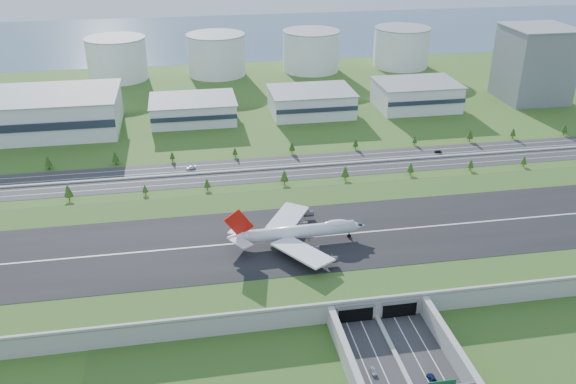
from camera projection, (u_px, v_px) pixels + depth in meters
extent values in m
plane|color=#285119|center=(343.00, 250.00, 273.33)|extent=(1200.00, 1200.00, 0.00)
cube|color=#969691|center=(344.00, 242.00, 271.58)|extent=(520.00, 100.00, 8.00)
cube|color=#2C511B|center=(344.00, 234.00, 269.80)|extent=(520.00, 100.00, 0.16)
cube|color=black|center=(344.00, 234.00, 269.74)|extent=(520.00, 58.00, 0.12)
cube|color=silver|center=(344.00, 234.00, 269.70)|extent=(520.00, 0.90, 0.02)
cube|color=#969691|center=(378.00, 299.00, 225.81)|extent=(520.00, 1.20, 1.20)
cube|color=black|center=(356.00, 314.00, 226.14)|extent=(13.00, 1.20, 6.00)
cube|color=black|center=(399.00, 309.00, 228.77)|extent=(13.00, 1.20, 6.00)
cube|color=#0C4C23|center=(442.00, 384.00, 186.25)|extent=(9.00, 0.30, 2.40)
cube|color=#28282B|center=(302.00, 167.00, 357.47)|extent=(560.00, 36.00, 0.12)
cylinder|color=#3D2819|center=(69.00, 198.00, 317.44)|extent=(0.50, 0.50, 3.04)
cone|color=#1F3B10|center=(68.00, 191.00, 315.74)|extent=(4.72, 4.72, 6.07)
cylinder|color=#3D2819|center=(145.00, 193.00, 323.69)|extent=(0.50, 0.50, 1.98)
cone|color=#1F3B10|center=(145.00, 189.00, 322.59)|extent=(3.08, 3.08, 3.96)
cylinder|color=#3D2819|center=(207.00, 188.00, 328.70)|extent=(0.50, 0.50, 2.30)
cone|color=#1F3B10|center=(207.00, 183.00, 327.41)|extent=(3.58, 3.58, 4.61)
cylinder|color=#3D2819|center=(284.00, 182.00, 335.13)|extent=(0.50, 0.50, 2.86)
cone|color=#1F3B10|center=(284.00, 176.00, 333.53)|extent=(4.45, 4.45, 5.72)
cylinder|color=#3D2819|center=(345.00, 177.00, 340.47)|extent=(0.50, 0.50, 2.84)
cone|color=#1F3B10|center=(345.00, 171.00, 338.88)|extent=(4.42, 4.42, 5.68)
cylinder|color=#3D2819|center=(410.00, 173.00, 346.45)|extent=(0.50, 0.50, 2.62)
cone|color=#1F3B10|center=(411.00, 167.00, 344.99)|extent=(4.07, 4.07, 5.24)
cylinder|color=#3D2819|center=(470.00, 169.00, 352.16)|extent=(0.50, 0.50, 2.35)
cone|color=#1F3B10|center=(471.00, 164.00, 350.85)|extent=(3.65, 3.65, 4.69)
cylinder|color=#3D2819|center=(523.00, 165.00, 357.31)|extent=(0.50, 0.50, 2.32)
cone|color=#1F3B10|center=(524.00, 160.00, 356.01)|extent=(3.61, 3.61, 4.64)
cylinder|color=#3D2819|center=(49.00, 167.00, 353.76)|extent=(0.50, 0.50, 2.75)
cone|color=#1F3B10|center=(48.00, 161.00, 352.22)|extent=(4.27, 4.27, 5.49)
cylinder|color=#3D2819|center=(116.00, 162.00, 359.63)|extent=(0.50, 0.50, 2.76)
cone|color=#1F3B10|center=(115.00, 157.00, 358.09)|extent=(4.29, 4.29, 5.51)
cylinder|color=#3D2819|center=(173.00, 159.00, 364.90)|extent=(0.50, 0.50, 2.01)
cone|color=#1F3B10|center=(172.00, 155.00, 363.78)|extent=(3.12, 3.12, 4.01)
cylinder|color=#3D2819|center=(235.00, 155.00, 370.72)|extent=(0.50, 0.50, 2.04)
cone|color=#1F3B10|center=(235.00, 151.00, 369.58)|extent=(3.17, 3.17, 4.08)
cylinder|color=#3D2819|center=(292.00, 151.00, 376.08)|extent=(0.50, 0.50, 2.50)
cone|color=#1F3B10|center=(292.00, 146.00, 374.68)|extent=(3.89, 3.89, 5.00)
cylinder|color=#3D2819|center=(355.00, 147.00, 382.41)|extent=(0.50, 0.50, 2.27)
cone|color=#1F3B10|center=(356.00, 143.00, 381.14)|extent=(3.53, 3.53, 4.54)
cylinder|color=#3D2819|center=(414.00, 143.00, 388.50)|extent=(0.50, 0.50, 2.00)
cone|color=#1F3B10|center=(415.00, 140.00, 387.39)|extent=(3.11, 3.11, 3.99)
cylinder|color=#3D2819|center=(469.00, 139.00, 394.13)|extent=(0.50, 0.50, 2.76)
cone|color=#1F3B10|center=(470.00, 134.00, 392.59)|extent=(4.29, 4.29, 5.52)
cylinder|color=#3D2819|center=(513.00, 137.00, 398.88)|extent=(0.50, 0.50, 2.40)
cone|color=#1F3B10|center=(513.00, 132.00, 397.54)|extent=(3.74, 3.74, 4.81)
cylinder|color=#3D2819|center=(564.00, 133.00, 404.49)|extent=(0.50, 0.50, 2.67)
cone|color=#1F3B10|center=(565.00, 128.00, 402.99)|extent=(4.16, 4.16, 5.35)
cube|color=white|center=(26.00, 114.00, 405.42)|extent=(120.00, 60.00, 25.00)
cube|color=white|center=(193.00, 110.00, 429.08)|extent=(58.00, 42.00, 15.00)
cube|color=white|center=(311.00, 102.00, 441.81)|extent=(58.00, 42.00, 17.00)
cube|color=white|center=(416.00, 95.00, 453.77)|extent=(58.00, 42.00, 19.00)
cube|color=slate|center=(534.00, 64.00, 465.05)|extent=(46.00, 46.00, 55.00)
cylinder|color=white|center=(117.00, 59.00, 521.72)|extent=(50.00, 50.00, 35.00)
cylinder|color=white|center=(216.00, 55.00, 534.89)|extent=(50.00, 50.00, 35.00)
cylinder|color=white|center=(311.00, 51.00, 548.06)|extent=(50.00, 50.00, 35.00)
cylinder|color=white|center=(401.00, 47.00, 561.23)|extent=(50.00, 50.00, 35.00)
cube|color=#3B5871|center=(238.00, 35.00, 698.55)|extent=(1200.00, 260.00, 0.06)
cylinder|color=silver|center=(298.00, 232.00, 261.15)|extent=(49.42, 7.02, 5.63)
cone|color=silver|center=(357.00, 226.00, 265.90)|extent=(7.20, 5.83, 5.63)
cone|color=silver|center=(237.00, 237.00, 256.24)|extent=(8.96, 5.88, 5.63)
ellipsoid|color=silver|center=(336.00, 224.00, 263.27)|extent=(12.13, 4.72, 3.46)
cube|color=silver|center=(302.00, 252.00, 248.03)|extent=(24.16, 28.33, 1.39)
cube|color=silver|center=(288.00, 218.00, 274.40)|extent=(23.24, 28.57, 1.39)
cylinder|color=#38383D|center=(314.00, 249.00, 253.83)|extent=(4.65, 2.77, 2.64)
cylinder|color=#38383D|center=(332.00, 260.00, 246.22)|extent=(4.65, 2.77, 2.64)
cylinder|color=#38383D|center=(303.00, 225.00, 272.44)|extent=(4.65, 2.77, 2.64)
cylinder|color=#38383D|center=(309.00, 214.00, 281.89)|extent=(4.65, 2.77, 2.64)
cube|color=silver|center=(241.00, 242.00, 251.05)|extent=(9.57, 11.01, 0.53)
cube|color=silver|center=(238.00, 229.00, 261.14)|extent=(9.25, 11.03, 0.53)
cube|color=red|center=(239.00, 223.00, 253.48)|extent=(12.56, 1.15, 13.19)
cylinder|color=black|center=(349.00, 236.00, 267.26)|extent=(1.67, 0.62, 1.67)
cylinder|color=black|center=(292.00, 245.00, 260.05)|extent=(1.67, 0.62, 1.67)
cylinder|color=black|center=(289.00, 239.00, 265.02)|extent=(1.67, 0.62, 1.67)
cylinder|color=black|center=(280.00, 246.00, 259.10)|extent=(1.67, 0.62, 1.67)
cylinder|color=black|center=(277.00, 240.00, 264.07)|extent=(1.67, 0.62, 1.67)
imported|color=silver|center=(373.00, 371.00, 202.46)|extent=(1.87, 4.41, 1.49)
imported|color=#0C1A3E|center=(432.00, 378.00, 199.21)|extent=(2.65, 5.41, 1.48)
imported|color=black|center=(438.00, 151.00, 376.50)|extent=(4.73, 2.76, 1.47)
imported|color=white|center=(191.00, 168.00, 354.01)|extent=(6.18, 4.21, 1.66)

